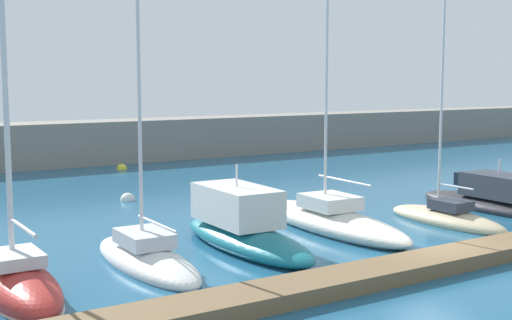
# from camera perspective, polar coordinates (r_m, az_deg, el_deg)

# --- Properties ---
(ground_plane) EXTENTS (120.00, 120.00, 0.00)m
(ground_plane) POSITION_cam_1_polar(r_m,az_deg,el_deg) (25.30, 14.36, -7.65)
(ground_plane) COLOR #1E567A
(dock_pier) EXTENTS (43.92, 1.70, 0.48)m
(dock_pier) POSITION_cam_1_polar(r_m,az_deg,el_deg) (24.46, 16.51, -7.64)
(dock_pier) COLOR brown
(dock_pier) RESTS_ON ground_plane
(breakwater_seawall) EXTENTS (108.00, 3.74, 3.11)m
(breakwater_seawall) POSITION_cam_1_polar(r_m,az_deg,el_deg) (52.38, -12.51, 1.48)
(breakwater_seawall) COLOR gray
(breakwater_seawall) RESTS_ON ground_plane
(sailboat_red_second) EXTENTS (2.06, 6.34, 10.33)m
(sailboat_red_second) POSITION_cam_1_polar(r_m,az_deg,el_deg) (21.46, -19.14, -9.45)
(sailboat_red_second) COLOR #B72D28
(sailboat_red_second) RESTS_ON ground_plane
(sailboat_white_third) EXTENTS (2.24, 7.11, 12.52)m
(sailboat_white_third) POSITION_cam_1_polar(r_m,az_deg,el_deg) (23.58, -9.05, -7.94)
(sailboat_white_third) COLOR white
(sailboat_white_third) RESTS_ON ground_plane
(motorboat_teal_fourth) EXTENTS (2.60, 8.07, 3.26)m
(motorboat_teal_fourth) POSITION_cam_1_polar(r_m,az_deg,el_deg) (25.70, -1.12, -5.50)
(motorboat_teal_fourth) COLOR #19707F
(motorboat_teal_fourth) RESTS_ON ground_plane
(sailboat_ivory_fifth) EXTENTS (3.09, 9.73, 16.67)m
(sailboat_ivory_fifth) POSITION_cam_1_polar(r_m,az_deg,el_deg) (28.93, 6.08, -4.84)
(sailboat_ivory_fifth) COLOR silver
(sailboat_ivory_fifth) RESTS_ON ground_plane
(sailboat_sand_sixth) EXTENTS (1.96, 6.22, 12.41)m
(sailboat_sand_sixth) POSITION_cam_1_polar(r_m,az_deg,el_deg) (30.95, 15.43, -4.57)
(sailboat_sand_sixth) COLOR beige
(sailboat_sand_sixth) RESTS_ON ground_plane
(motorboat_charcoal_seventh) EXTENTS (2.73, 8.49, 2.74)m
(motorboat_charcoal_seventh) POSITION_cam_1_polar(r_m,az_deg,el_deg) (34.91, 18.96, -3.13)
(motorboat_charcoal_seventh) COLOR #2D2D33
(motorboat_charcoal_seventh) RESTS_ON ground_plane
(mooring_buoy_yellow) EXTENTS (0.73, 0.73, 0.73)m
(mooring_buoy_yellow) POSITION_cam_1_polar(r_m,az_deg,el_deg) (48.50, -11.00, -0.74)
(mooring_buoy_yellow) COLOR yellow
(mooring_buoy_yellow) RESTS_ON ground_plane
(mooring_buoy_white) EXTENTS (0.76, 0.76, 0.76)m
(mooring_buoy_white) POSITION_cam_1_polar(r_m,az_deg,el_deg) (36.06, -10.53, -3.28)
(mooring_buoy_white) COLOR white
(mooring_buoy_white) RESTS_ON ground_plane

